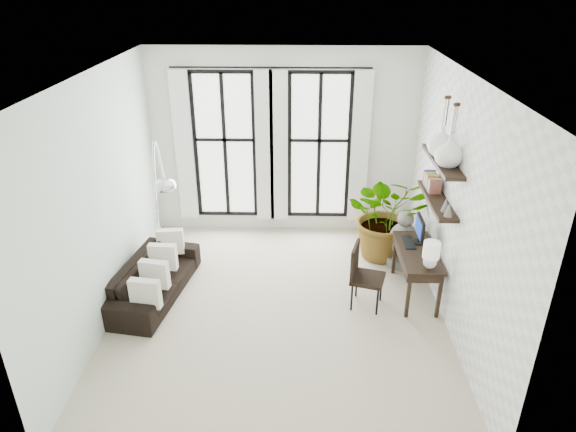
{
  "coord_description": "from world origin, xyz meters",
  "views": [
    {
      "loc": [
        0.28,
        -5.86,
        4.29
      ],
      "look_at": [
        0.13,
        0.3,
        1.3
      ],
      "focal_mm": 32.0,
      "sensor_mm": 36.0,
      "label": 1
    }
  ],
  "objects_px": {
    "plant": "(387,215)",
    "arc_lamp": "(158,175)",
    "buddha": "(403,242)",
    "desk_chair": "(362,272)",
    "sofa": "(154,279)",
    "desk": "(419,255)"
  },
  "relations": [
    {
      "from": "desk",
      "to": "buddha",
      "type": "relative_size",
      "value": 1.31
    },
    {
      "from": "desk",
      "to": "desk_chair",
      "type": "bearing_deg",
      "value": -164.62
    },
    {
      "from": "arc_lamp",
      "to": "sofa",
      "type": "bearing_deg",
      "value": -103.0
    },
    {
      "from": "sofa",
      "to": "arc_lamp",
      "type": "distance_m",
      "value": 1.49
    },
    {
      "from": "desk",
      "to": "buddha",
      "type": "bearing_deg",
      "value": 91.68
    },
    {
      "from": "sofa",
      "to": "desk_chair",
      "type": "relative_size",
      "value": 2.03
    },
    {
      "from": "buddha",
      "to": "desk",
      "type": "bearing_deg",
      "value": -88.32
    },
    {
      "from": "desk_chair",
      "to": "arc_lamp",
      "type": "bearing_deg",
      "value": -175.75
    },
    {
      "from": "desk",
      "to": "arc_lamp",
      "type": "bearing_deg",
      "value": 174.04
    },
    {
      "from": "desk",
      "to": "sofa",
      "type": "bearing_deg",
      "value": -179.0
    },
    {
      "from": "plant",
      "to": "arc_lamp",
      "type": "bearing_deg",
      "value": -166.77
    },
    {
      "from": "desk",
      "to": "desk_chair",
      "type": "xyz_separation_m",
      "value": [
        -0.8,
        -0.22,
        -0.15
      ]
    },
    {
      "from": "plant",
      "to": "buddha",
      "type": "relative_size",
      "value": 1.6
    },
    {
      "from": "sofa",
      "to": "plant",
      "type": "distance_m",
      "value": 3.72
    },
    {
      "from": "desk_chair",
      "to": "buddha",
      "type": "xyz_separation_m",
      "value": [
        0.77,
        1.12,
        -0.14
      ]
    },
    {
      "from": "plant",
      "to": "desk_chair",
      "type": "distance_m",
      "value": 1.51
    },
    {
      "from": "sofa",
      "to": "buddha",
      "type": "height_order",
      "value": "buddha"
    },
    {
      "from": "arc_lamp",
      "to": "buddha",
      "type": "relative_size",
      "value": 2.38
    },
    {
      "from": "plant",
      "to": "desk_chair",
      "type": "relative_size",
      "value": 1.59
    },
    {
      "from": "desk",
      "to": "arc_lamp",
      "type": "xyz_separation_m",
      "value": [
        -3.65,
        0.38,
        1.01
      ]
    },
    {
      "from": "sofa",
      "to": "plant",
      "type": "relative_size",
      "value": 1.28
    },
    {
      "from": "plant",
      "to": "arc_lamp",
      "type": "height_order",
      "value": "arc_lamp"
    }
  ]
}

